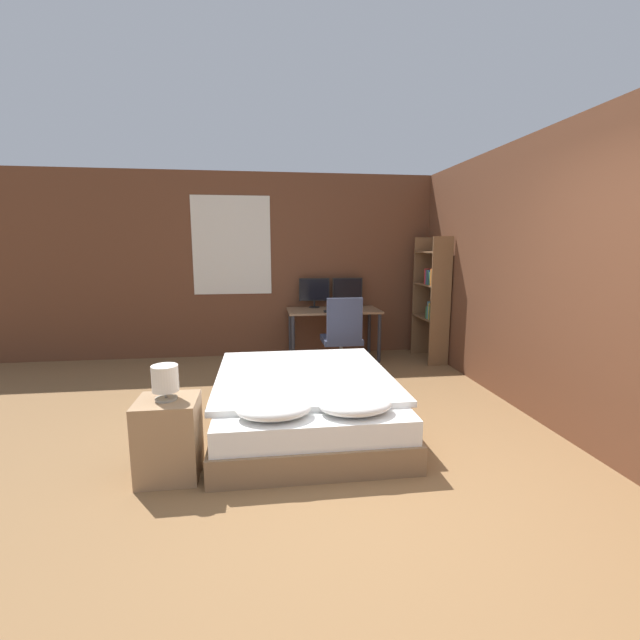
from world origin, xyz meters
TOP-DOWN VIEW (x-y plane):
  - ground_plane at (0.00, 0.00)m, footprint 20.00×20.00m
  - wall_back at (-0.02, 4.13)m, footprint 12.00×0.08m
  - wall_side_right at (1.77, 1.50)m, footprint 0.06×12.00m
  - bed at (-0.46, 1.41)m, footprint 1.60×2.09m
  - nightstand at (-1.51, 0.64)m, footprint 0.42×0.40m
  - bedside_lamp at (-1.51, 0.64)m, footprint 0.18×0.18m
  - desk at (0.19, 3.72)m, footprint 1.33×0.68m
  - monitor_left at (-0.06, 3.96)m, footprint 0.45×0.16m
  - monitor_right at (0.44, 3.96)m, footprint 0.45×0.16m
  - keyboard at (0.19, 3.49)m, footprint 0.34×0.13m
  - computer_mouse at (0.45, 3.49)m, footprint 0.07×0.05m
  - office_chair at (0.18, 2.99)m, footprint 0.52×0.52m
  - bookshelf at (1.57, 3.44)m, footprint 0.28×0.72m

SIDE VIEW (x-z plane):
  - ground_plane at x=0.00m, z-range 0.00..0.00m
  - bed at x=-0.46m, z-range -0.04..0.50m
  - nightstand at x=-1.51m, z-range 0.00..0.58m
  - office_chair at x=0.18m, z-range -0.10..0.92m
  - desk at x=0.19m, z-range 0.28..1.01m
  - bedside_lamp at x=-1.51m, z-range 0.60..0.85m
  - keyboard at x=0.19m, z-range 0.74..0.75m
  - computer_mouse at x=0.45m, z-range 0.74..0.77m
  - monitor_left at x=-0.06m, z-range 0.77..1.21m
  - monitor_right at x=0.44m, z-range 0.77..1.21m
  - bookshelf at x=1.57m, z-range 0.10..1.88m
  - wall_side_right at x=1.77m, z-range 0.00..2.70m
  - wall_back at x=-0.02m, z-range 0.00..2.70m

